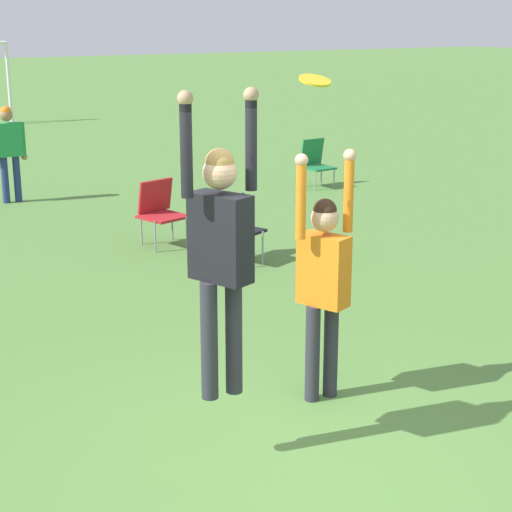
% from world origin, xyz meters
% --- Properties ---
extents(ground_plane, '(120.00, 120.00, 0.00)m').
position_xyz_m(ground_plane, '(0.00, 0.00, 0.00)').
color(ground_plane, '#56843D').
extents(person_jumping, '(0.58, 0.48, 2.14)m').
position_xyz_m(person_jumping, '(-0.32, 0.40, 1.63)').
color(person_jumping, '#2D2D38').
rests_on(person_jumping, ground_plane).
extents(person_defending, '(0.56, 0.45, 2.07)m').
position_xyz_m(person_defending, '(0.86, 0.86, 1.10)').
color(person_defending, '#2D2D38').
rests_on(person_defending, ground_plane).
extents(frisbee, '(0.23, 0.22, 0.08)m').
position_xyz_m(frisbee, '(0.48, 0.48, 2.65)').
color(frisbee, yellow).
extents(camping_chair_1, '(0.69, 0.74, 0.84)m').
position_xyz_m(camping_chair_1, '(2.23, 4.82, 0.50)').
color(camping_chair_1, gray).
rests_on(camping_chair_1, ground_plane).
extents(camping_chair_2, '(0.68, 0.73, 0.89)m').
position_xyz_m(camping_chair_2, '(1.75, 6.08, 0.51)').
color(camping_chair_2, gray).
rests_on(camping_chair_2, ground_plane).
extents(camping_chair_3, '(0.53, 0.57, 0.88)m').
position_xyz_m(camping_chair_3, '(5.94, 8.44, 0.49)').
color(camping_chair_3, gray).
rests_on(camping_chair_3, ground_plane).
extents(person_spectator_near, '(0.61, 0.22, 1.63)m').
position_xyz_m(person_spectator_near, '(0.71, 9.90, 0.97)').
color(person_spectator_near, navy).
rests_on(person_spectator_near, ground_plane).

